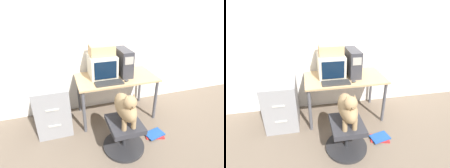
{
  "view_description": "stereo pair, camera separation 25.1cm",
  "coord_description": "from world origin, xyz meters",
  "views": [
    {
      "loc": [
        -0.84,
        -2.14,
        1.89
      ],
      "look_at": [
        -0.17,
        0.02,
        0.79
      ],
      "focal_mm": 28.0,
      "sensor_mm": 36.0,
      "label": 1
    },
    {
      "loc": [
        -0.6,
        -2.2,
        1.89
      ],
      "look_at": [
        -0.17,
        0.02,
        0.79
      ],
      "focal_mm": 28.0,
      "sensor_mm": 36.0,
      "label": 2
    }
  ],
  "objects": [
    {
      "name": "ground_plane",
      "position": [
        0.0,
        0.0,
        0.0
      ],
      "size": [
        12.0,
        12.0,
        0.0
      ],
      "primitive_type": "plane",
      "color": "#6B5B4C"
    },
    {
      "name": "wall_back",
      "position": [
        0.0,
        0.77,
        1.3
      ],
      "size": [
        8.0,
        0.05,
        2.6
      ],
      "color": "white",
      "rests_on": "ground_plane"
    },
    {
      "name": "desk",
      "position": [
        0.0,
        0.35,
        0.65
      ],
      "size": [
        1.3,
        0.7,
        0.74
      ],
      "color": "tan",
      "rests_on": "ground_plane"
    },
    {
      "name": "crt_monitor",
      "position": [
        -0.2,
        0.46,
        0.92
      ],
      "size": [
        0.42,
        0.46,
        0.35
      ],
      "color": "beige",
      "rests_on": "desk"
    },
    {
      "name": "pc_tower",
      "position": [
        0.15,
        0.43,
        0.95
      ],
      "size": [
        0.18,
        0.49,
        0.43
      ],
      "color": "#333338",
      "rests_on": "desk"
    },
    {
      "name": "keyboard",
      "position": [
        -0.18,
        0.13,
        0.75
      ],
      "size": [
        0.43,
        0.17,
        0.03
      ],
      "color": "#2D2D2D",
      "rests_on": "desk"
    },
    {
      "name": "computer_mouse",
      "position": [
        0.09,
        0.12,
        0.76
      ],
      "size": [
        0.07,
        0.04,
        0.04
      ],
      "color": "#333333",
      "rests_on": "desk"
    },
    {
      "name": "office_chair",
      "position": [
        -0.14,
        -0.43,
        0.22
      ],
      "size": [
        0.58,
        0.58,
        0.44
      ],
      "color": "#262628",
      "rests_on": "ground_plane"
    },
    {
      "name": "dog",
      "position": [
        -0.14,
        -0.45,
        0.69
      ],
      "size": [
        0.22,
        0.54,
        0.49
      ],
      "color": "#9E7F56",
      "rests_on": "office_chair"
    },
    {
      "name": "filing_cabinet",
      "position": [
        -1.04,
        0.31,
        0.38
      ],
      "size": [
        0.49,
        0.62,
        0.77
      ],
      "color": "gray",
      "rests_on": "ground_plane"
    },
    {
      "name": "cardboard_box",
      "position": [
        -0.2,
        0.47,
        1.17
      ],
      "size": [
        0.38,
        0.29,
        0.16
      ],
      "color": "tan",
      "rests_on": "crt_monitor"
    },
    {
      "name": "book_stack_floor",
      "position": [
        0.39,
        -0.36,
        0.02
      ],
      "size": [
        0.31,
        0.24,
        0.04
      ],
      "color": "red",
      "rests_on": "ground_plane"
    }
  ]
}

